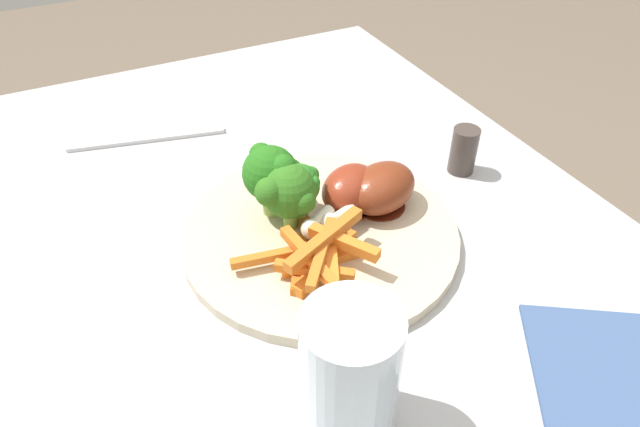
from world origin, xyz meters
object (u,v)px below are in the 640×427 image
Objects in this scene: broccoli_floret_back at (272,172)px; pepper_shaker at (464,150)px; dinner_plate at (320,234)px; carrot_fries_pile at (318,256)px; dining_table at (306,327)px; fork at (147,139)px; broccoli_floret_front at (290,192)px; water_glass at (350,374)px; chicken_drumstick_near at (348,192)px; chicken_drumstick_far at (379,190)px; broccoli_floret_middle at (297,184)px.

broccoli_floret_back is 0.23m from pepper_shaker.
carrot_fries_pile is (-0.05, 0.03, 0.02)m from dinner_plate.
carrot_fries_pile is at bearing 170.51° from dining_table.
dinner_plate is at bearing 126.09° from fork.
broccoli_floret_front is 0.63× the size of water_glass.
chicken_drumstick_near reaches higher than dinner_plate.
carrot_fries_pile is 0.09m from chicken_drumstick_near.
chicken_drumstick_far is 1.14× the size of water_glass.
broccoli_floret_back is at bearing 36.38° from broccoli_floret_middle.
broccoli_floret_front is 1.29× the size of pepper_shaker.
dining_table is 0.30m from fork.
dinner_plate is 0.06m from broccoli_floret_front.
broccoli_floret_front is 0.07m from chicken_drumstick_near.
dining_table is 0.17m from chicken_drumstick_near.
dinner_plate reaches higher than fork.
dining_table is at bearing 168.48° from broccoli_floret_middle.
dinner_plate is 0.06m from broccoli_floret_middle.
chicken_drumstick_far reaches higher than dining_table.
broccoli_floret_back is (0.03, 0.01, 0.00)m from broccoli_floret_front.
pepper_shaker is at bearing -87.55° from broccoli_floret_middle.
pepper_shaker is at bearing 156.73° from fork.
dinner_plate is 3.61× the size of broccoli_floret_back.
broccoli_floret_front is at bearing 89.96° from chicken_drumstick_near.
fork is at bearing 21.44° from broccoli_floret_back.
broccoli_floret_back is at bearing -9.96° from water_glass.
broccoli_floret_front is 0.10m from chicken_drumstick_far.
chicken_drumstick_near is (-0.00, -0.06, -0.02)m from broccoli_floret_front.
broccoli_floret_middle is at bearing -11.52° from dining_table.
broccoli_floret_front is 0.07m from carrot_fries_pile.
fork is at bearing 19.97° from dining_table.
pepper_shaker is at bearing -93.25° from broccoli_floret_back.
broccoli_floret_back is 0.08m from chicken_drumstick_near.
water_glass is at bearing 170.04° from broccoli_floret_back.
chicken_drumstick_far is at bearing -104.07° from broccoli_floret_middle.
carrot_fries_pile is at bearing 110.36° from pepper_shaker.
broccoli_floret_middle is 0.09m from chicken_drumstick_far.
pepper_shaker reaches higher than fork.
dining_table is 13.32× the size of broccoli_floret_front.
chicken_drumstick_near is 0.61× the size of fork.
chicken_drumstick_far reaches higher than pepper_shaker.
broccoli_floret_front is 0.01m from broccoli_floret_middle.
chicken_drumstick_far reaches higher than carrot_fries_pile.
broccoli_floret_middle is at bearing 75.93° from chicken_drumstick_far.
dinner_plate is 0.06m from carrot_fries_pile.
dinner_plate is at bearing 99.73° from pepper_shaker.
chicken_drumstick_far is at bearing -60.62° from carrot_fries_pile.
broccoli_floret_middle is at bearing 92.45° from pepper_shaker.
carrot_fries_pile is at bearing 151.95° from dinner_plate.
dining_table is 0.16m from carrot_fries_pile.
chicken_drumstick_near is 0.16m from pepper_shaker.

